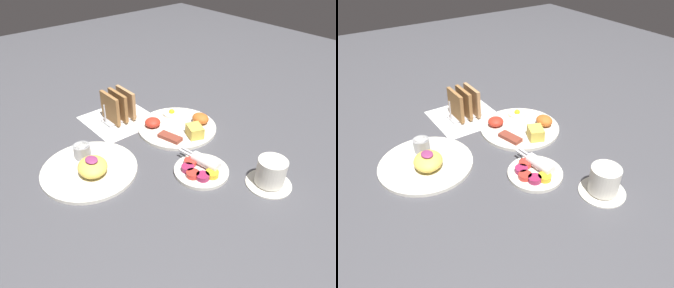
{
  "view_description": "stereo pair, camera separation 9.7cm",
  "coord_description": "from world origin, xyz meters",
  "views": [
    {
      "loc": [
        0.66,
        -0.47,
        0.58
      ],
      "look_at": [
        0.05,
        0.04,
        0.03
      ],
      "focal_mm": 35.0,
      "sensor_mm": 36.0,
      "label": 1
    },
    {
      "loc": [
        0.72,
        -0.39,
        0.58
      ],
      "look_at": [
        0.05,
        0.04,
        0.03
      ],
      "focal_mm": 35.0,
      "sensor_mm": 36.0,
      "label": 2
    }
  ],
  "objects": [
    {
      "name": "plate_condiments",
      "position": [
        0.18,
        0.05,
        0.01
      ],
      "size": [
        0.17,
        0.15,
        0.04
      ],
      "color": "silver",
      "rests_on": "ground_plane"
    },
    {
      "name": "ground_plane",
      "position": [
        0.0,
        0.0,
        0.0
      ],
      "size": [
        3.0,
        3.0,
        0.0
      ],
      "primitive_type": "plane",
      "color": "#47474C"
    },
    {
      "name": "plate_foreground",
      "position": [
        -0.02,
        -0.18,
        0.01
      ],
      "size": [
        0.27,
        0.27,
        0.06
      ],
      "color": "silver",
      "rests_on": "ground_plane"
    },
    {
      "name": "toast_rack",
      "position": [
        -0.21,
        0.04,
        0.05
      ],
      "size": [
        0.1,
        0.12,
        0.1
      ],
      "color": "#B7B7BC",
      "rests_on": "ground_plane"
    },
    {
      "name": "coffee_cup",
      "position": [
        0.33,
        0.15,
        0.04
      ],
      "size": [
        0.12,
        0.12,
        0.08
      ],
      "color": "silver",
      "rests_on": "ground_plane"
    },
    {
      "name": "plate_breakfast",
      "position": [
        -0.03,
        0.16,
        0.01
      ],
      "size": [
        0.26,
        0.26,
        0.05
      ],
      "color": "silver",
      "rests_on": "ground_plane"
    },
    {
      "name": "napkin_flat",
      "position": [
        -0.21,
        0.04,
        0.0
      ],
      "size": [
        0.22,
        0.22,
        0.0
      ],
      "color": "white",
      "rests_on": "ground_plane"
    }
  ]
}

